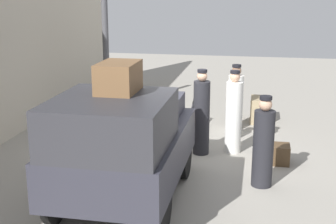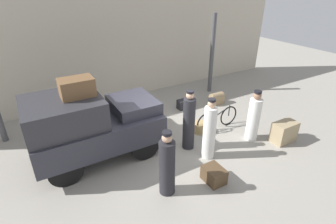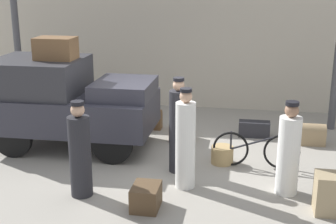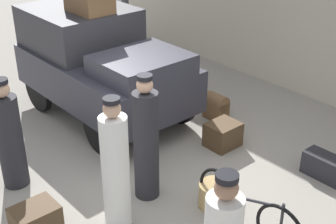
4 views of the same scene
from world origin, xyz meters
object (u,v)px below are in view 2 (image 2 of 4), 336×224
(bicycle, at_px, (217,119))
(trunk_barrel_dark, at_px, (217,98))
(suitcase_tan_flat, at_px, (284,132))
(trunk_wicker_pale, at_px, (214,175))
(wicker_basket, at_px, (199,127))
(trunk_on_truck_roof, at_px, (77,87))
(truck, at_px, (91,124))
(trunk_umber_medium, at_px, (126,115))
(porter_carrying_trunk, at_px, (209,131))
(porter_with_bicycle, at_px, (167,166))
(trunk_large_brown, at_px, (186,103))
(porter_standing_middle, at_px, (189,122))
(suitcase_small_leather, at_px, (154,118))
(porter_lifting_near_truck, at_px, (254,118))

(bicycle, xyz_separation_m, trunk_barrel_dark, (1.22, 1.50, -0.13))
(suitcase_tan_flat, height_order, trunk_wicker_pale, suitcase_tan_flat)
(wicker_basket, relative_size, trunk_on_truck_roof, 0.54)
(suitcase_tan_flat, bearing_deg, truck, 157.67)
(bicycle, relative_size, suitcase_tan_flat, 2.20)
(wicker_basket, distance_m, trunk_umber_medium, 2.56)
(trunk_wicker_pale, bearing_deg, porter_carrying_trunk, 60.39)
(bicycle, height_order, trunk_barrel_dark, bicycle)
(porter_carrying_trunk, bearing_deg, porter_with_bicycle, -159.83)
(trunk_wicker_pale, bearing_deg, trunk_large_brown, 65.70)
(porter_carrying_trunk, distance_m, trunk_barrel_dark, 3.58)
(trunk_barrel_dark, relative_size, suitcase_tan_flat, 0.74)
(bicycle, bearing_deg, trunk_on_truck_roof, 172.77)
(bicycle, xyz_separation_m, trunk_on_truck_roof, (-4.11, 0.52, 1.75))
(porter_standing_middle, bearing_deg, suitcase_small_leather, 96.97)
(bicycle, height_order, trunk_large_brown, bicycle)
(truck, xyz_separation_m, trunk_umber_medium, (1.53, 1.44, -0.78))
(porter_standing_middle, xyz_separation_m, suitcase_small_leather, (-0.21, 1.75, -0.63))
(suitcase_tan_flat, bearing_deg, porter_standing_middle, 156.16)
(bicycle, xyz_separation_m, trunk_large_brown, (-0.02, 1.80, -0.18))
(bicycle, xyz_separation_m, porter_carrying_trunk, (-1.21, -1.07, 0.46))
(truck, distance_m, trunk_on_truck_roof, 1.09)
(suitcase_tan_flat, xyz_separation_m, trunk_wicker_pale, (-2.97, -0.34, -0.12))
(porter_lifting_near_truck, bearing_deg, porter_standing_middle, 162.73)
(porter_with_bicycle, relative_size, suitcase_small_leather, 3.14)
(bicycle, bearing_deg, trunk_barrel_dark, 50.98)
(wicker_basket, bearing_deg, trunk_on_truck_roof, 173.06)
(porter_carrying_trunk, relative_size, porter_standing_middle, 0.98)
(porter_standing_middle, xyz_separation_m, trunk_wicker_pale, (-0.28, -1.53, -0.64))
(trunk_wicker_pale, bearing_deg, porter_lifting_near_truck, 22.73)
(trunk_large_brown, relative_size, trunk_wicker_pale, 1.28)
(bicycle, xyz_separation_m, trunk_umber_medium, (-2.40, 1.96, -0.11))
(bicycle, xyz_separation_m, suitcase_tan_flat, (1.25, -1.61, -0.04))
(suitcase_small_leather, bearing_deg, trunk_barrel_dark, 3.29)
(porter_lifting_near_truck, height_order, porter_with_bicycle, porter_with_bicycle)
(porter_standing_middle, distance_m, trunk_on_truck_roof, 3.11)
(suitcase_small_leather, distance_m, suitcase_tan_flat, 4.13)
(trunk_barrel_dark, bearing_deg, trunk_on_truck_roof, -169.60)
(truck, height_order, wicker_basket, truck)
(porter_lifting_near_truck, distance_m, porter_with_bicycle, 3.43)
(trunk_large_brown, relative_size, suitcase_small_leather, 1.34)
(porter_with_bicycle, bearing_deg, porter_standing_middle, 41.17)
(bicycle, relative_size, porter_with_bicycle, 1.01)
(suitcase_small_leather, bearing_deg, bicycle, -39.05)
(porter_lifting_near_truck, relative_size, trunk_barrel_dark, 2.90)
(porter_lifting_near_truck, xyz_separation_m, trunk_barrel_dark, (0.71, 2.52, -0.50))
(porter_with_bicycle, bearing_deg, trunk_umber_medium, 82.61)
(trunk_wicker_pale, relative_size, trunk_on_truck_roof, 0.68)
(suitcase_small_leather, bearing_deg, trunk_wicker_pale, -91.15)
(suitcase_small_leather, bearing_deg, wicker_basket, -50.87)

